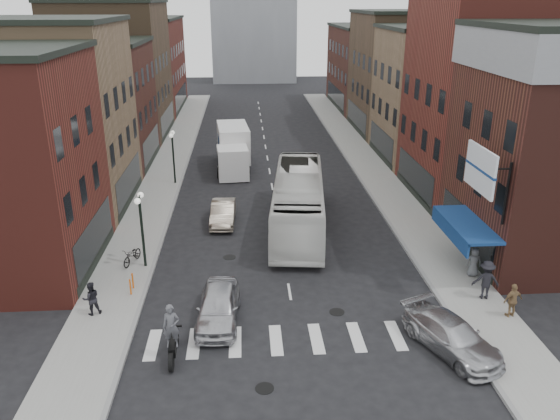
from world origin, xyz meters
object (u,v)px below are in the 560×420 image
object	(u,v)px
ped_right_c	(474,262)
motorcycle_rider	(172,334)
billboard_sign	(482,171)
bike_rack	(132,284)
parked_bicycle	(132,255)
ped_right_b	(513,300)
sedan_left_near	(218,306)
transit_bus	(298,201)
ped_left_solo	(91,298)
ped_right_a	(486,280)
box_truck	(233,149)
streetlamp_far	(173,148)
sedan_left_far	(223,213)
streetlamp_near	(141,217)
curb_car	(452,336)

from	to	relation	value
ped_right_c	motorcycle_rider	bearing A→B (deg)	30.58
billboard_sign	bike_rack	distance (m)	17.14
parked_bicycle	bike_rack	bearing A→B (deg)	-61.63
bike_rack	ped_right_c	size ratio (longest dim) A/B	0.52
parked_bicycle	motorcycle_rider	bearing A→B (deg)	-50.80
motorcycle_rider	ped_right_b	xyz separation A→B (m)	(14.61, 1.88, -0.18)
sedan_left_near	billboard_sign	bearing A→B (deg)	12.02
billboard_sign	transit_bus	xyz separation A→B (m)	(-7.39, 8.50, -4.40)
ped_left_solo	ped_right_a	xyz separation A→B (m)	(18.05, 0.20, 0.17)
ped_right_a	box_truck	bearing A→B (deg)	-51.50
transit_bus	ped_right_b	world-z (taller)	transit_bus
bike_rack	ped_right_a	size ratio (longest dim) A/B	0.42
ped_right_b	ped_right_c	world-z (taller)	ped_right_b
sedan_left_near	ped_right_b	world-z (taller)	ped_right_b
box_truck	sedan_left_near	xyz separation A→B (m)	(-0.38, -23.20, -0.95)
streetlamp_far	ped_right_a	world-z (taller)	streetlamp_far
sedan_left_far	ped_right_a	distance (m)	16.34
streetlamp_near	billboard_sign	bearing A→B (deg)	-12.35
billboard_sign	motorcycle_rider	world-z (taller)	billboard_sign
streetlamp_far	ped_right_c	xyz separation A→B (m)	(16.81, -16.25, -2.00)
streetlamp_near	box_truck	size ratio (longest dim) A/B	0.51
streetlamp_far	transit_bus	size ratio (longest dim) A/B	0.33
streetlamp_far	motorcycle_rider	bearing A→B (deg)	-83.80
sedan_left_far	curb_car	xyz separation A→B (m)	(9.59, -14.18, -0.01)
box_truck	sedan_left_far	bearing A→B (deg)	-97.57
parked_bicycle	ped_right_c	world-z (taller)	ped_right_c
curb_car	parked_bicycle	distance (m)	16.59
transit_bus	ped_left_solo	size ratio (longest dim) A/B	7.96
parked_bicycle	ped_right_a	size ratio (longest dim) A/B	0.91
streetlamp_near	transit_bus	distance (m)	10.02
streetlamp_far	ped_right_c	world-z (taller)	streetlamp_far
box_truck	curb_car	bearing A→B (deg)	-75.83
transit_bus	ped_right_c	xyz separation A→B (m)	(8.21, -7.25, -0.82)
sedan_left_near	ped_left_solo	size ratio (longest dim) A/B	2.84
motorcycle_rider	ped_right_c	bearing A→B (deg)	19.71
streetlamp_far	bike_rack	size ratio (longest dim) A/B	5.14
box_truck	bike_rack	bearing A→B (deg)	-107.83
bike_rack	box_truck	xyz separation A→B (m)	(4.63, 20.50, 1.16)
sedan_left_far	streetlamp_far	bearing A→B (deg)	117.98
box_truck	ped_right_a	world-z (taller)	box_truck
box_truck	ped_right_c	bearing A→B (deg)	-63.41
bike_rack	sedan_left_far	distance (m)	9.64
streetlamp_near	ped_right_c	distance (m)	17.08
curb_car	ped_right_b	bearing A→B (deg)	7.89
ped_right_b	ped_left_solo	bearing A→B (deg)	-18.87
streetlamp_far	ped_right_b	bearing A→B (deg)	-49.74
billboard_sign	box_truck	world-z (taller)	billboard_sign
bike_rack	ped_right_b	distance (m)	17.53
curb_car	streetlamp_near	bearing A→B (deg)	125.69
ped_right_c	box_truck	bearing A→B (deg)	-49.32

